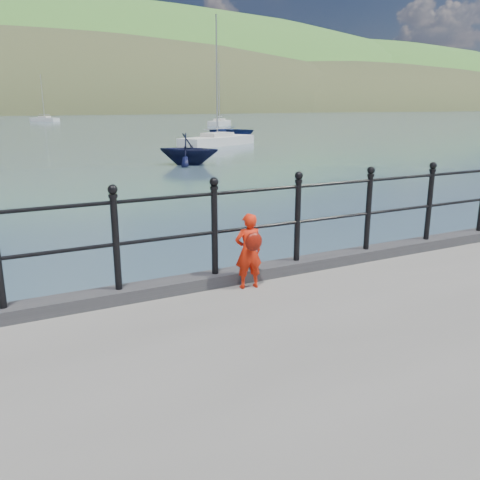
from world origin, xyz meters
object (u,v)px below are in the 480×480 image
launch_navy (189,149)px  sailboat_deep (45,120)px  launch_blue (232,131)px  sailboat_near (217,141)px  railing (258,215)px  child (249,250)px  sailboat_far (220,123)px

launch_navy → sailboat_deep: (1.77, 76.28, -0.50)m
launch_blue → launch_navy: 26.30m
sailboat_near → launch_navy: bearing=-148.4°
railing → child: bearing=-134.6°
sailboat_far → sailboat_deep: bearing=77.9°
launch_blue → launch_navy: bearing=-164.8°
child → sailboat_far: size_ratio=0.10×
child → sailboat_far: bearing=-106.6°
child → sailboat_deep: (9.11, 96.78, -1.13)m
launch_navy → sailboat_near: size_ratio=0.33×
sailboat_near → sailboat_far: size_ratio=1.07×
launch_navy → launch_blue: bearing=7.5°
child → launch_blue: 47.82m
launch_blue → sailboat_far: bearing=24.7°
railing → child: size_ratio=19.47×
sailboat_near → sailboat_deep: bearing=67.6°
railing → child: railing is taller
launch_blue → launch_navy: (-13.72, -22.43, 0.36)m
launch_navy → sailboat_near: bearing=7.5°
launch_navy → sailboat_far: 51.98m
sailboat_near → sailboat_deep: sailboat_near is taller
railing → sailboat_deep: bearing=84.8°
railing → sailboat_near: bearing=66.1°
child → launch_blue: (21.06, 42.92, -0.99)m
sailboat_near → sailboat_deep: (-5.07, 65.10, 0.00)m
sailboat_deep → launch_navy: bearing=-39.5°
child → sailboat_deep: sailboat_deep is taller
railing → sailboat_near: size_ratio=1.85×
child → launch_navy: bearing=-101.6°
railing → launch_blue: (20.78, 42.64, -1.33)m
railing → sailboat_deep: 96.91m
railing → sailboat_deep: (8.83, 96.49, -1.48)m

